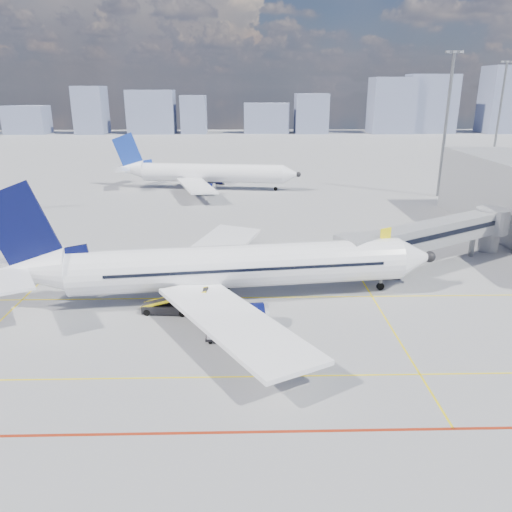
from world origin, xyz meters
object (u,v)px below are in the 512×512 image
at_px(second_aircraft, 205,173).
at_px(belt_loader, 168,306).
at_px(main_aircraft, 221,268).
at_px(ramp_worker, 270,345).
at_px(baggage_tug, 254,327).
at_px(cargo_dolly, 228,328).

relative_size(second_aircraft, belt_loader, 6.09).
relative_size(main_aircraft, belt_loader, 6.87).
bearing_deg(main_aircraft, ramp_worker, -76.15).
bearing_deg(ramp_worker, baggage_tug, 59.04).
relative_size(baggage_tug, belt_loader, 0.38).
xyz_separation_m(second_aircraft, ramp_worker, (9.68, -65.82, -2.29)).
bearing_deg(main_aircraft, baggage_tug, -75.31).
relative_size(baggage_tug, cargo_dolly, 0.66).
xyz_separation_m(baggage_tug, cargo_dolly, (-2.12, -0.78, 0.35)).
relative_size(cargo_dolly, ramp_worker, 1.88).
xyz_separation_m(second_aircraft, belt_loader, (0.84, -57.98, -2.58)).
bearing_deg(second_aircraft, ramp_worker, -73.73).
bearing_deg(belt_loader, baggage_tug, -24.39).
bearing_deg(cargo_dolly, baggage_tug, 20.24).
bearing_deg(ramp_worker, second_aircraft, 48.61).
distance_m(main_aircraft, second_aircraft, 55.26).
distance_m(cargo_dolly, ramp_worker, 4.20).
bearing_deg(main_aircraft, cargo_dolly, -91.16).
distance_m(belt_loader, ramp_worker, 11.82).
bearing_deg(belt_loader, second_aircraft, 96.48).
relative_size(main_aircraft, cargo_dolly, 12.00).
xyz_separation_m(main_aircraft, cargo_dolly, (0.81, -8.22, -2.16)).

